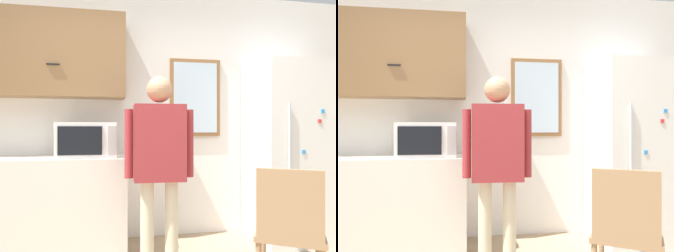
% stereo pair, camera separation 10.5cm
% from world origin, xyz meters
% --- Properties ---
extents(back_wall, '(6.00, 0.06, 2.70)m').
position_xyz_m(back_wall, '(0.00, 2.01, 1.35)').
color(back_wall, white).
rests_on(back_wall, ground_plane).
extents(counter, '(2.08, 0.62, 0.91)m').
position_xyz_m(counter, '(-1.16, 1.68, 0.45)').
color(counter, silver).
rests_on(counter, ground_plane).
extents(upper_cabinets, '(2.08, 0.37, 0.84)m').
position_xyz_m(upper_cabinets, '(-1.16, 1.81, 1.91)').
color(upper_cabinets, olive).
extents(microwave, '(0.55, 0.39, 0.33)m').
position_xyz_m(microwave, '(-0.48, 1.60, 1.07)').
color(microwave, white).
rests_on(microwave, counter).
extents(person, '(0.57, 0.24, 1.60)m').
position_xyz_m(person, '(0.12, 1.07, 0.97)').
color(person, beige).
rests_on(person, ground_plane).
extents(refrigerator, '(0.78, 0.73, 1.87)m').
position_xyz_m(refrigerator, '(1.62, 1.63, 0.94)').
color(refrigerator, white).
rests_on(refrigerator, ground_plane).
extents(chair, '(0.62, 0.62, 0.92)m').
position_xyz_m(chair, '(0.92, 0.46, 0.51)').
color(chair, '#997551').
rests_on(chair, ground_plane).
extents(window, '(0.58, 0.05, 0.86)m').
position_xyz_m(window, '(0.68, 1.97, 1.52)').
color(window, olive).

